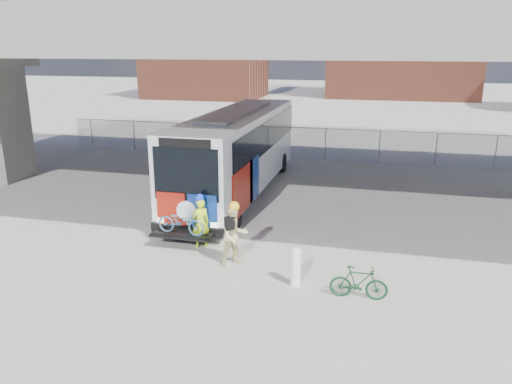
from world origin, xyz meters
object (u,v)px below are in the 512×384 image
(cyclist_tan, at_px, (234,235))
(bike_parked, at_px, (359,283))
(bollard, at_px, (296,265))
(cyclist_hivis, at_px, (200,222))
(bus, at_px, (238,146))

(cyclist_tan, bearing_deg, bike_parked, -60.89)
(bollard, xyz_separation_m, cyclist_tan, (-2.01, 0.90, 0.34))
(cyclist_hivis, xyz_separation_m, cyclist_tan, (1.46, -1.05, 0.07))
(cyclist_tan, height_order, bike_parked, cyclist_tan)
(bus, bearing_deg, cyclist_hivis, -84.89)
(bus, height_order, cyclist_hivis, bus)
(cyclist_hivis, relative_size, cyclist_tan, 0.91)
(bus, xyz_separation_m, cyclist_tan, (2.03, -7.38, -1.17))
(bollard, relative_size, bike_parked, 0.74)
(bike_parked, bearing_deg, bollard, 77.53)
(cyclist_hivis, distance_m, cyclist_tan, 1.80)
(bollard, bearing_deg, cyclist_tan, 155.77)
(bus, distance_m, cyclist_hivis, 6.47)
(bollard, relative_size, cyclist_tan, 0.56)
(bus, height_order, cyclist_tan, bus)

